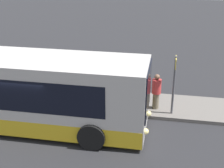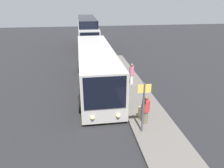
# 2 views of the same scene
# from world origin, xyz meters

# --- Properties ---
(ground) EXTENTS (80.00, 80.00, 0.00)m
(ground) POSITION_xyz_m (0.00, 0.00, 0.00)
(ground) COLOR #232326
(platform) EXTENTS (20.00, 2.49, 0.17)m
(platform) POSITION_xyz_m (0.00, 2.85, 0.08)
(platform) COLOR #605B56
(platform) RESTS_ON ground
(bus_lead) EXTENTS (12.24, 2.89, 3.06)m
(bus_lead) POSITION_xyz_m (-1.19, 0.24, 1.53)
(bus_lead) COLOR #B2ADA8
(bus_lead) RESTS_ON ground
(passenger_boarding) EXTENTS (0.42, 0.42, 1.71)m
(passenger_boarding) POSITION_xyz_m (-0.75, 3.05, 1.10)
(passenger_boarding) COLOR silver
(passenger_boarding) RESTS_ON platform
(passenger_waiting) EXTENTS (0.43, 0.43, 1.69)m
(passenger_waiting) POSITION_xyz_m (5.17, 2.43, 1.07)
(passenger_waiting) COLOR #6B604C
(passenger_waiting) RESTS_ON platform
(suitcase) EXTENTS (0.38, 0.28, 0.94)m
(suitcase) POSITION_xyz_m (4.65, 2.35, 0.52)
(suitcase) COLOR beige
(suitcase) RESTS_ON platform
(sign_post) EXTENTS (0.10, 0.68, 2.70)m
(sign_post) POSITION_xyz_m (5.91, 2.05, 1.85)
(sign_post) COLOR #4C4C51
(sign_post) RESTS_ON platform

